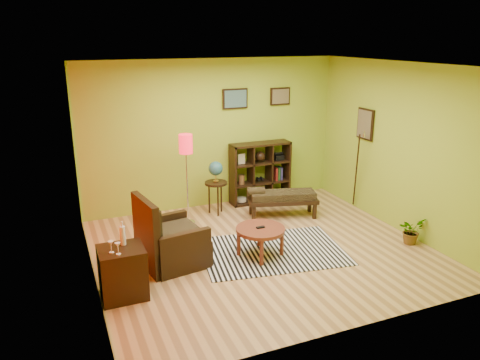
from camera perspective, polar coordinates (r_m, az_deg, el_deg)
name	(u,v)px	position (r m, az deg, el deg)	size (l,w,h in m)	color
ground	(262,250)	(7.37, 2.69, -8.48)	(5.00, 5.00, 0.00)	tan
room_shell	(257,136)	(6.76, 2.14, 5.33)	(5.04, 4.54, 2.82)	#99BA2E
zebra_rug	(272,251)	(7.32, 3.96, -8.63)	(2.16, 1.48, 0.01)	white
coffee_table	(260,232)	(7.02, 2.51, -6.32)	(0.73, 0.73, 0.47)	brown
armchair	(169,243)	(6.88, -8.67, -7.66)	(1.00, 1.00, 1.06)	black
side_cabinet	(123,272)	(6.19, -14.12, -10.84)	(0.56, 0.51, 0.98)	black
floor_lamp	(186,152)	(7.98, -6.59, 3.40)	(0.24, 0.24, 1.61)	silver
globe_table	(216,175)	(8.54, -2.97, 0.67)	(0.41, 0.41, 1.01)	black
cube_shelf	(261,173)	(9.23, 2.54, 0.92)	(1.20, 0.35, 1.20)	black
bench	(281,197)	(8.54, 4.99, -2.11)	(1.33, 0.78, 0.58)	black
potted_plant	(411,233)	(7.99, 20.10, -6.13)	(0.39, 0.43, 0.33)	#26661E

